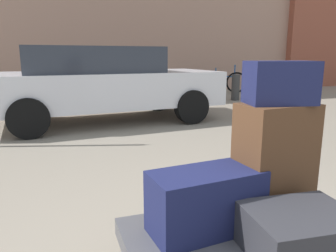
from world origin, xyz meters
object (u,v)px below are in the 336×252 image
suitcase_charcoal_front_right (300,233)px  duffel_bag_navy_topmost_pile (280,83)px  suitcase_brown_front_left (274,160)px  bicycle_leaning (221,82)px  bollard_kerb_near (185,89)px  bollard_kerb_mid (236,87)px  duffel_bag_navy_rear_left (206,201)px  parked_car (102,82)px

suitcase_charcoal_front_right → duffel_bag_navy_topmost_pile: size_ratio=1.38×
suitcase_charcoal_front_right → suitcase_brown_front_left: bearing=77.2°
duffel_bag_navy_topmost_pile → bicycle_leaning: bearing=75.6°
bollard_kerb_near → bollard_kerb_mid: (1.57, 0.00, 0.00)m
suitcase_charcoal_front_right → duffel_bag_navy_topmost_pile: duffel_bag_navy_topmost_pile is taller
duffel_bag_navy_rear_left → parked_car: parked_car is taller
duffel_bag_navy_rear_left → bollard_kerb_mid: (4.18, 6.80, -0.14)m
suitcase_brown_front_left → parked_car: 4.82m
suitcase_brown_front_left → parked_car: (-0.32, 4.81, 0.09)m
duffel_bag_navy_rear_left → bollard_kerb_near: 7.28m
duffel_bag_navy_rear_left → bicycle_leaning: bicycle_leaning is taller
bollard_kerb_near → parked_car: bearing=-142.0°
suitcase_charcoal_front_right → bollard_kerb_near: (2.29, 7.14, -0.08)m
suitcase_charcoal_front_right → duffel_bag_navy_topmost_pile: (0.13, 0.38, 0.67)m
bicycle_leaning → bollard_kerb_near: bicycle_leaning is taller
duffel_bag_navy_topmost_pile → bollard_kerb_near: size_ratio=0.48×
duffel_bag_navy_topmost_pile → duffel_bag_navy_rear_left: bearing=-162.6°
bollard_kerb_near → duffel_bag_navy_rear_left: bearing=-111.0°
duffel_bag_navy_topmost_pile → bicycle_leaning: size_ratio=0.21×
suitcase_brown_front_left → duffel_bag_navy_topmost_pile: bearing=0.0°
suitcase_charcoal_front_right → duffel_bag_navy_topmost_pile: 0.78m
parked_car → bollard_kerb_near: size_ratio=6.01×
suitcase_brown_front_left → suitcase_charcoal_front_right: 0.46m
suitcase_charcoal_front_right → parked_car: parked_car is taller
suitcase_charcoal_front_right → duffel_bag_navy_rear_left: size_ratio=0.83×
duffel_bag_navy_rear_left → bollard_kerb_mid: 7.98m
bicycle_leaning → bollard_kerb_mid: bicycle_leaning is taller
duffel_bag_navy_topmost_pile → parked_car: 4.83m
parked_car → bollard_kerb_mid: parked_car is taller
suitcase_brown_front_left → bollard_kerb_mid: 7.72m
duffel_bag_navy_topmost_pile → parked_car: bearing=105.8°
duffel_bag_navy_rear_left → bollard_kerb_mid: size_ratio=0.80×
bicycle_leaning → bollard_kerb_near: (-2.07, -1.80, -0.00)m
suitcase_charcoal_front_right → bollard_kerb_near: 7.50m
suitcase_brown_front_left → duffel_bag_navy_topmost_pile: duffel_bag_navy_topmost_pile is taller
bicycle_leaning → bollard_kerb_near: bearing=-139.0°
bollard_kerb_near → bollard_kerb_mid: same height
duffel_bag_navy_rear_left → bollard_kerb_near: bearing=63.5°
parked_car → bicycle_leaning: 5.91m
suitcase_brown_front_left → duffel_bag_navy_topmost_pile: 0.44m
bicycle_leaning → bollard_kerb_mid: bearing=-105.6°
duffel_bag_navy_rear_left → bicycle_leaning: size_ratio=0.35×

